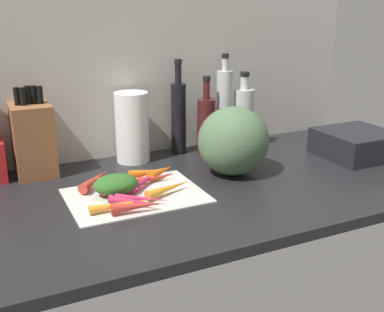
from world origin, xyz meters
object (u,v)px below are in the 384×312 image
Objects in this scene: carrot_10 at (124,187)px; carrot_9 at (123,183)px; bottle_3 at (243,117)px; carrot_11 at (147,172)px; carrot_7 at (136,206)px; bottle_0 at (179,116)px; carrot_3 at (161,171)px; carrot_5 at (155,178)px; knife_block at (33,139)px; cutting_board at (135,195)px; carrot_12 at (146,180)px; carrot_4 at (117,185)px; carrot_8 at (135,202)px; paper_towel_roll at (132,127)px; bottle_1 at (206,124)px; dish_rack at (356,144)px; carrot_1 at (95,180)px; bottle_2 at (224,109)px; winter_squash at (233,141)px; carrot_6 at (122,204)px; carrot_2 at (169,188)px; carrot_0 at (142,199)px.

carrot_9 is at bearing 77.72° from carrot_10.
carrot_11 is at bearing -159.33° from bottle_3.
bottle_0 reaches higher than carrot_7.
carrot_3 is 0.81× the size of carrot_5.
carrot_10 is 36.28cm from knife_block.
cutting_board is at bearing -53.72° from knife_block.
carrot_9 is (-10.35, -0.06, -0.07)cm from carrot_5.
carrot_11 is 0.64× the size of carrot_12.
carrot_4 reaches higher than carrot_12.
carrot_8 is at bearing -118.76° from carrot_11.
paper_towel_roll is at bearing 71.74° from carrot_8.
carrot_3 is 29.75cm from bottle_0.
carrot_10 is at bearing -135.72° from bottle_0.
bottle_1 is 1.16× the size of dish_rack.
cutting_board is at bearing -142.99° from bottle_1.
carrot_5 is at bearing -16.41° from carrot_1.
bottle_2 reaches higher than carrot_4.
winter_squash reaches higher than carrot_10.
dish_rack is (71.74, -8.79, 2.19)cm from carrot_3.
bottle_0 is at bearing 103.16° from winter_squash.
carrot_12 is 0.73× the size of paper_towel_roll.
carrot_4 is 1.05× the size of carrot_10.
carrot_11 reaches higher than carrot_8.
dish_rack is (38.57, -28.05, -10.61)cm from bottle_2.
carrot_8 is at bearing -1.72° from carrot_6.
carrot_5 is at bearing 174.49° from winter_squash.
bottle_3 reaches higher than knife_block.
cutting_board is 36.46cm from winter_squash.
carrot_6 is at bearing -108.09° from carrot_9.
paper_towel_roll is at bearing 88.36° from carrot_2.
paper_towel_roll reaches higher than carrot_12.
carrot_6 is at bearing -144.03° from bottle_2.
carrot_6 reaches higher than carrot_9.
carrot_3 is at bearing -144.50° from bottle_1.
winter_squash is 36.11cm from paper_towel_roll.
carrot_5 is 27.49cm from winter_squash.
carrot_9 is at bearing 83.44° from carrot_7.
carrot_3 is at bearing -149.86° from bottle_2.
bottle_3 reaches higher than carrot_12.
carrot_5 is 12.08cm from carrot_10.
carrot_6 is 1.19× the size of carrot_8.
bottle_1 reaches higher than carrot_7.
cutting_board is 15.77cm from carrot_3.
carrot_7 is 0.90× the size of carrot_8.
carrot_10 is 0.34× the size of bottle_0.
carrot_8 is (-2.67, -1.50, 0.13)cm from carrot_0.
carrot_12 is at bearing -130.33° from bottle_0.
carrot_0 is 0.42× the size of bottle_2.
carrot_10 is (1.20, 14.22, 0.13)cm from carrot_7.
carrot_1 is at bearing 155.71° from carrot_12.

